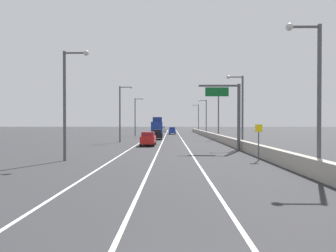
{
  "coord_description": "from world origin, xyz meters",
  "views": [
    {
      "loc": [
        -0.55,
        -3.78,
        3.13
      ],
      "look_at": [
        -1.03,
        37.48,
        2.67
      ],
      "focal_mm": 29.65,
      "sensor_mm": 36.0,
      "label": 1
    }
  ],
  "objects_px": {
    "overhead_sign_gantry": "(232,109)",
    "lamp_post_left_near": "(68,97)",
    "car_blue_0": "(172,131)",
    "speed_advisory_sign": "(259,139)",
    "lamp_post_right_near": "(315,87)",
    "lamp_post_left_far": "(136,114)",
    "car_black_2": "(157,134)",
    "lamp_post_right_second": "(240,106)",
    "box_truck": "(157,128)",
    "lamp_post_right_fourth": "(205,115)",
    "lamp_post_right_fifth": "(198,116)",
    "car_silver_1": "(163,129)",
    "lamp_post_right_third": "(217,112)",
    "car_red_3": "(148,139)",
    "lamp_post_left_mid": "(122,110)"
  },
  "relations": [
    {
      "from": "lamp_post_right_near",
      "to": "lamp_post_left_near",
      "type": "distance_m",
      "value": 18.14
    },
    {
      "from": "lamp_post_left_far",
      "to": "car_silver_1",
      "type": "xyz_separation_m",
      "value": [
        5.5,
        30.46,
        -4.31
      ]
    },
    {
      "from": "lamp_post_right_near",
      "to": "lamp_post_right_fourth",
      "type": "bearing_deg",
      "value": 89.89
    },
    {
      "from": "lamp_post_right_third",
      "to": "lamp_post_right_fourth",
      "type": "height_order",
      "value": "same"
    },
    {
      "from": "lamp_post_right_second",
      "to": "car_red_3",
      "type": "bearing_deg",
      "value": 164.7
    },
    {
      "from": "car_blue_0",
      "to": "lamp_post_right_fifth",
      "type": "bearing_deg",
      "value": 56.66
    },
    {
      "from": "lamp_post_left_near",
      "to": "lamp_post_left_mid",
      "type": "bearing_deg",
      "value": 88.61
    },
    {
      "from": "lamp_post_right_fifth",
      "to": "box_truck",
      "type": "bearing_deg",
      "value": -113.76
    },
    {
      "from": "lamp_post_right_near",
      "to": "lamp_post_left_near",
      "type": "relative_size",
      "value": 1.0
    },
    {
      "from": "lamp_post_left_far",
      "to": "car_black_2",
      "type": "relative_size",
      "value": 1.88
    },
    {
      "from": "speed_advisory_sign",
      "to": "lamp_post_right_fourth",
      "type": "bearing_deg",
      "value": 88.3
    },
    {
      "from": "speed_advisory_sign",
      "to": "lamp_post_right_third",
      "type": "relative_size",
      "value": 0.33
    },
    {
      "from": "lamp_post_right_second",
      "to": "car_blue_0",
      "type": "distance_m",
      "value": 43.03
    },
    {
      "from": "overhead_sign_gantry",
      "to": "lamp_post_left_near",
      "type": "distance_m",
      "value": 17.49
    },
    {
      "from": "speed_advisory_sign",
      "to": "lamp_post_right_fourth",
      "type": "xyz_separation_m",
      "value": [
        1.43,
        48.05,
        3.52
      ]
    },
    {
      "from": "lamp_post_right_near",
      "to": "box_truck",
      "type": "relative_size",
      "value": 1.05
    },
    {
      "from": "overhead_sign_gantry",
      "to": "lamp_post_right_fifth",
      "type": "relative_size",
      "value": 0.82
    },
    {
      "from": "lamp_post_right_fourth",
      "to": "lamp_post_left_mid",
      "type": "relative_size",
      "value": 1.0
    },
    {
      "from": "car_blue_0",
      "to": "car_black_2",
      "type": "relative_size",
      "value": 0.97
    },
    {
      "from": "lamp_post_left_near",
      "to": "car_red_3",
      "type": "height_order",
      "value": "lamp_post_left_near"
    },
    {
      "from": "box_truck",
      "to": "lamp_post_right_second",
      "type": "bearing_deg",
      "value": -66.96
    },
    {
      "from": "lamp_post_right_fifth",
      "to": "lamp_post_left_far",
      "type": "xyz_separation_m",
      "value": [
        -16.89,
        -23.03,
        0.0
      ]
    },
    {
      "from": "overhead_sign_gantry",
      "to": "box_truck",
      "type": "height_order",
      "value": "overhead_sign_gantry"
    },
    {
      "from": "lamp_post_right_second",
      "to": "car_red_3",
      "type": "relative_size",
      "value": 1.94
    },
    {
      "from": "car_blue_0",
      "to": "speed_advisory_sign",
      "type": "bearing_deg",
      "value": -82.62
    },
    {
      "from": "lamp_post_right_near",
      "to": "lamp_post_right_fifth",
      "type": "distance_m",
      "value": 72.57
    },
    {
      "from": "speed_advisory_sign",
      "to": "car_silver_1",
      "type": "relative_size",
      "value": 0.7
    },
    {
      "from": "lamp_post_right_second",
      "to": "box_truck",
      "type": "relative_size",
      "value": 1.05
    },
    {
      "from": "speed_advisory_sign",
      "to": "car_black_2",
      "type": "bearing_deg",
      "value": 108.71
    },
    {
      "from": "car_black_2",
      "to": "lamp_post_left_mid",
      "type": "bearing_deg",
      "value": -123.22
    },
    {
      "from": "lamp_post_right_third",
      "to": "lamp_post_left_mid",
      "type": "xyz_separation_m",
      "value": [
        -16.74,
        -8.51,
        0.0
      ]
    },
    {
      "from": "car_black_2",
      "to": "overhead_sign_gantry",
      "type": "bearing_deg",
      "value": -66.07
    },
    {
      "from": "lamp_post_right_second",
      "to": "car_blue_0",
      "type": "bearing_deg",
      "value": 101.25
    },
    {
      "from": "box_truck",
      "to": "car_silver_1",
      "type": "bearing_deg",
      "value": 89.5
    },
    {
      "from": "lamp_post_left_near",
      "to": "box_truck",
      "type": "height_order",
      "value": "lamp_post_left_near"
    },
    {
      "from": "car_black_2",
      "to": "lamp_post_right_fourth",
      "type": "bearing_deg",
      "value": 58.47
    },
    {
      "from": "car_black_2",
      "to": "car_silver_1",
      "type": "bearing_deg",
      "value": 90.24
    },
    {
      "from": "lamp_post_left_near",
      "to": "car_red_3",
      "type": "relative_size",
      "value": 1.94
    },
    {
      "from": "lamp_post_right_fifth",
      "to": "lamp_post_left_far",
      "type": "bearing_deg",
      "value": -126.26
    },
    {
      "from": "lamp_post_left_far",
      "to": "lamp_post_right_second",
      "type": "bearing_deg",
      "value": -61.49
    },
    {
      "from": "lamp_post_left_far",
      "to": "box_truck",
      "type": "distance_m",
      "value": 7.06
    },
    {
      "from": "lamp_post_right_fifth",
      "to": "car_black_2",
      "type": "bearing_deg",
      "value": -106.97
    },
    {
      "from": "lamp_post_right_fifth",
      "to": "lamp_post_left_near",
      "type": "height_order",
      "value": "same"
    },
    {
      "from": "speed_advisory_sign",
      "to": "lamp_post_right_third",
      "type": "bearing_deg",
      "value": 87.18
    },
    {
      "from": "lamp_post_left_far",
      "to": "box_truck",
      "type": "xyz_separation_m",
      "value": [
        5.2,
        -3.53,
        -3.23
      ]
    },
    {
      "from": "lamp_post_right_near",
      "to": "box_truck",
      "type": "xyz_separation_m",
      "value": [
        -11.78,
        46.02,
        -3.23
      ]
    },
    {
      "from": "car_blue_0",
      "to": "car_red_3",
      "type": "xyz_separation_m",
      "value": [
        -3.48,
        -38.75,
        -0.03
      ]
    },
    {
      "from": "car_red_3",
      "to": "car_black_2",
      "type": "bearing_deg",
      "value": 88.19
    },
    {
      "from": "car_silver_1",
      "to": "car_red_3",
      "type": "distance_m",
      "value": 58.62
    },
    {
      "from": "lamp_post_right_third",
      "to": "lamp_post_left_near",
      "type": "xyz_separation_m",
      "value": [
        -17.26,
        -30.29,
        0.0
      ]
    }
  ]
}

